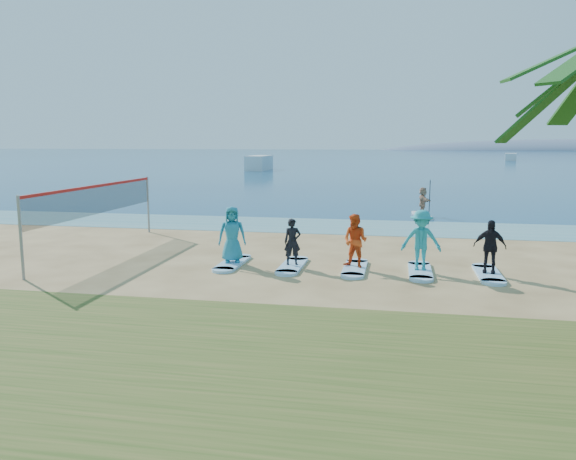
% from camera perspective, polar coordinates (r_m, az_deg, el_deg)
% --- Properties ---
extents(ground, '(600.00, 600.00, 0.00)m').
position_cam_1_polar(ground, '(16.85, 3.68, -4.88)').
color(ground, tan).
rests_on(ground, ground).
extents(shallow_water, '(600.00, 600.00, 0.00)m').
position_cam_1_polar(shallow_water, '(27.12, 6.53, 0.35)').
color(shallow_water, teal).
rests_on(shallow_water, ground).
extents(ocean, '(600.00, 600.00, 0.00)m').
position_cam_1_polar(ocean, '(176.30, 10.44, 7.44)').
color(ocean, navy).
rests_on(ocean, ground).
extents(volleyball_net, '(0.28, 9.09, 2.50)m').
position_cam_1_polar(volleyball_net, '(21.84, -18.83, 2.89)').
color(volleyball_net, gray).
rests_on(volleyball_net, ground).
extents(paddleboard, '(1.09, 3.07, 0.12)m').
position_cam_1_polar(paddleboard, '(31.55, 13.49, 1.46)').
color(paddleboard, silver).
rests_on(paddleboard, ground).
extents(paddleboarder, '(0.83, 1.44, 1.48)m').
position_cam_1_polar(paddleboarder, '(31.47, 13.54, 2.90)').
color(paddleboarder, tan).
rests_on(paddleboarder, paddleboard).
extents(boat_offshore_a, '(2.87, 8.26, 2.10)m').
position_cam_1_polar(boat_offshore_a, '(83.00, -2.94, 6.10)').
color(boat_offshore_a, silver).
rests_on(boat_offshore_a, ground).
extents(boat_offshore_b, '(3.19, 5.79, 1.63)m').
position_cam_1_polar(boat_offshore_b, '(135.25, 21.66, 6.56)').
color(boat_offshore_b, silver).
rests_on(boat_offshore_b, ground).
extents(surfboard_0, '(0.70, 2.20, 0.09)m').
position_cam_1_polar(surfboard_0, '(18.72, -5.66, -3.37)').
color(surfboard_0, '#9FD3F7').
rests_on(surfboard_0, ground).
extents(student_0, '(1.04, 0.83, 1.85)m').
position_cam_1_polar(student_0, '(18.54, -5.71, -0.44)').
color(student_0, teal).
rests_on(student_0, surfboard_0).
extents(surfboard_1, '(0.70, 2.20, 0.09)m').
position_cam_1_polar(surfboard_1, '(18.25, 0.45, -3.64)').
color(surfboard_1, '#9FD3F7').
rests_on(surfboard_1, ground).
extents(student_1, '(0.63, 0.51, 1.49)m').
position_cam_1_polar(student_1, '(18.10, 0.45, -1.19)').
color(student_1, black).
rests_on(student_1, surfboard_1).
extents(surfboard_2, '(0.70, 2.20, 0.09)m').
position_cam_1_polar(surfboard_2, '(18.00, 6.81, -3.89)').
color(surfboard_2, '#9FD3F7').
rests_on(surfboard_2, ground).
extents(student_2, '(1.01, 0.92, 1.69)m').
position_cam_1_polar(student_2, '(17.83, 6.86, -1.09)').
color(student_2, '#DA4717').
rests_on(student_2, surfboard_2).
extents(surfboard_3, '(0.70, 2.20, 0.09)m').
position_cam_1_polar(surfboard_3, '(17.98, 13.27, -4.08)').
color(surfboard_3, '#9FD3F7').
rests_on(surfboard_3, ground).
extents(student_3, '(1.21, 0.70, 1.87)m').
position_cam_1_polar(student_3, '(17.79, 13.38, -1.00)').
color(student_3, teal).
rests_on(student_3, surfboard_3).
extents(surfboard_4, '(0.70, 2.20, 0.09)m').
position_cam_1_polar(surfboard_4, '(18.18, 19.67, -4.23)').
color(surfboard_4, '#9FD3F7').
rests_on(surfboard_4, ground).
extents(student_4, '(1.01, 0.57, 1.62)m').
position_cam_1_polar(student_4, '(18.01, 19.81, -1.58)').
color(student_4, black).
rests_on(student_4, surfboard_4).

